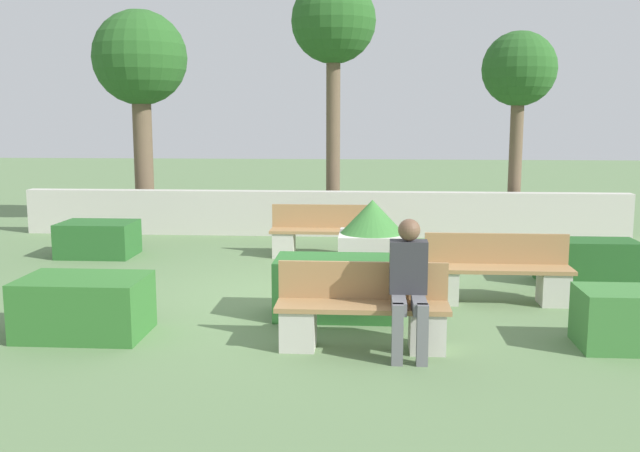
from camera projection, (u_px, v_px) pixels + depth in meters
name	position (u px, v px, depth m)	size (l,w,h in m)	color
ground_plane	(298.00, 299.00, 9.43)	(60.00, 60.00, 0.00)	#607F51
perimeter_wall	(322.00, 213.00, 14.30)	(12.09, 0.30, 0.90)	beige
bench_front	(362.00, 317.00, 7.39)	(1.79, 0.48, 0.88)	#A37A4C
bench_left_side	(498.00, 277.00, 9.18)	(1.86, 0.48, 0.88)	#A37A4C
bench_right_side	(321.00, 237.00, 12.17)	(1.72, 0.49, 0.88)	#A37A4C
person_seated_man	(409.00, 280.00, 7.15)	(0.38, 0.64, 1.37)	slate
hedge_block_near_left	(339.00, 287.00, 8.57)	(1.51, 0.80, 0.71)	#286028
hedge_block_near_right	(84.00, 306.00, 7.83)	(1.35, 0.89, 0.65)	#33702D
hedge_block_mid_left	(587.00, 261.00, 10.28)	(1.38, 0.64, 0.63)	#235623
hedge_block_mid_right	(98.00, 239.00, 12.25)	(1.25, 0.89, 0.59)	#286028
planter_corner_left	(372.00, 240.00, 10.55)	(0.97, 0.97, 1.17)	beige
tree_leftmost	(140.00, 63.00, 15.28)	(2.02, 2.02, 4.63)	brown
tree_center_left	(333.00, 27.00, 14.82)	(1.77, 1.77, 5.23)	brown
tree_center_right	(519.00, 74.00, 14.12)	(1.48, 1.48, 4.05)	brown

